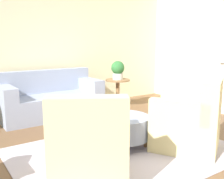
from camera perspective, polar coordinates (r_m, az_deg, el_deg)
The scene contains 9 objects.
ground_plane at distance 3.59m, azimuth 3.02°, elevation -13.44°, with size 16.00×16.00×0.00m, color brown.
wall_back at distance 5.80m, azimuth -14.23°, elevation 9.56°, with size 9.55×0.12×2.80m.
rug at distance 3.59m, azimuth 3.03°, elevation -13.37°, with size 2.85×2.07×0.01m.
couch at distance 5.29m, azimuth -13.22°, elevation -2.16°, with size 1.92×0.88×0.89m.
armchair_left at distance 2.74m, azimuth -5.08°, elevation -12.74°, with size 1.06×1.09×0.96m.
armchair_right at distance 3.71m, azimuth 16.63°, elevation -6.95°, with size 1.06×1.09×0.96m.
ottoman_table at distance 3.70m, azimuth 2.48°, elevation -8.11°, with size 0.74×0.74×0.42m.
side_table at distance 5.66m, azimuth 1.25°, elevation 0.12°, with size 0.52×0.52×0.65m.
potted_plant_on_side_table at distance 5.60m, azimuth 1.27°, elevation 4.37°, with size 0.29×0.29×0.40m.
Camera 1 is at (-1.99, -2.61, 1.45)m, focal length 42.00 mm.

